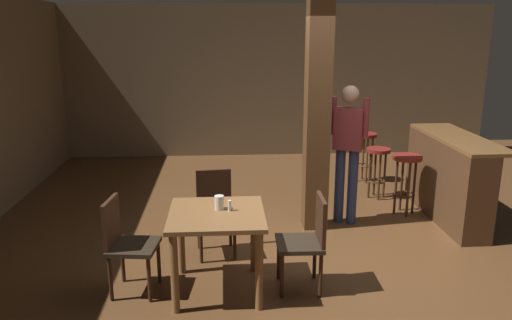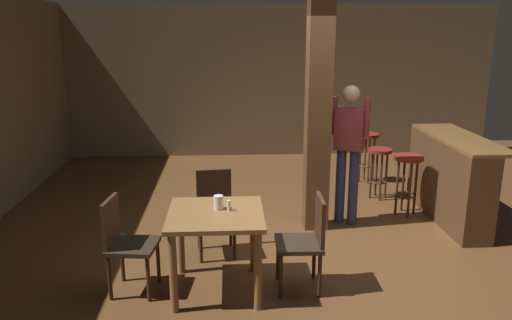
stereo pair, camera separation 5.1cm
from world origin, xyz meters
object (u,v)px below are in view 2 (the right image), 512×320
(napkin_cup, at_px, (218,202))
(bar_stool_near, at_px, (408,170))
(chair_north, at_px, (215,208))
(chair_east, at_px, (307,238))
(dining_table, at_px, (216,227))
(bar_stool_mid, at_px, (379,161))
(salt_shaker, at_px, (229,205))
(bar_stool_far, at_px, (368,146))
(standing_person, at_px, (349,145))
(chair_west, at_px, (125,240))
(bar_counter, at_px, (449,178))

(napkin_cup, relative_size, bar_stool_near, 0.16)
(chair_north, bearing_deg, chair_east, -44.64)
(chair_north, distance_m, bar_stool_near, 2.65)
(dining_table, bearing_deg, bar_stool_mid, 47.58)
(napkin_cup, relative_size, salt_shaker, 1.31)
(napkin_cup, distance_m, bar_stool_far, 3.92)
(salt_shaker, height_order, standing_person, standing_person)
(chair_east, distance_m, chair_west, 1.67)
(bar_stool_near, bearing_deg, bar_stool_mid, 104.43)
(standing_person, relative_size, bar_counter, 0.96)
(standing_person, height_order, bar_stool_far, standing_person)
(bar_stool_mid, bearing_deg, salt_shaker, -131.32)
(salt_shaker, distance_m, bar_stool_mid, 3.25)
(dining_table, bearing_deg, bar_stool_far, 54.80)
(standing_person, bearing_deg, chair_north, -155.24)
(chair_north, height_order, chair_west, same)
(dining_table, bearing_deg, salt_shaker, 17.62)
(chair_north, relative_size, napkin_cup, 6.85)
(napkin_cup, relative_size, bar_counter, 0.07)
(salt_shaker, bearing_deg, standing_person, 46.35)
(bar_stool_mid, distance_m, bar_stool_far, 0.80)
(chair_north, xyz_separation_m, bar_counter, (2.92, 0.81, 0.04))
(dining_table, height_order, bar_stool_far, bar_stool_far)
(chair_west, distance_m, bar_stool_far, 4.51)
(chair_east, distance_m, bar_counter, 2.65)
(chair_west, distance_m, bar_stool_near, 3.72)
(napkin_cup, xyz_separation_m, bar_stool_near, (2.40, 1.74, -0.23))
(bar_stool_far, bearing_deg, chair_west, -134.08)
(standing_person, bearing_deg, bar_stool_mid, 53.06)
(bar_counter, height_order, bar_stool_far, bar_counter)
(napkin_cup, height_order, bar_counter, bar_counter)
(chair_north, bearing_deg, salt_shaker, -79.44)
(chair_north, relative_size, bar_counter, 0.50)
(dining_table, distance_m, standing_person, 2.26)
(bar_counter, distance_m, bar_stool_far, 1.73)
(chair_north, relative_size, chair_east, 1.00)
(chair_east, relative_size, standing_person, 0.52)
(chair_north, height_order, bar_stool_mid, chair_north)
(chair_east, xyz_separation_m, napkin_cup, (-0.81, 0.10, 0.33))
(bar_counter, relative_size, bar_stool_mid, 2.45)
(bar_stool_mid, bearing_deg, chair_east, -119.73)
(salt_shaker, relative_size, bar_stool_mid, 0.14)
(standing_person, bearing_deg, chair_west, -147.42)
(napkin_cup, height_order, salt_shaker, napkin_cup)
(standing_person, distance_m, bar_counter, 1.39)
(bar_stool_mid, bearing_deg, bar_counter, -52.54)
(napkin_cup, height_order, standing_person, standing_person)
(dining_table, relative_size, chair_north, 0.96)
(dining_table, xyz_separation_m, napkin_cup, (0.03, 0.08, 0.21))
(dining_table, relative_size, bar_stool_mid, 1.18)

